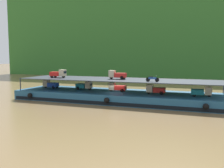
{
  "coord_description": "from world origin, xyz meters",
  "views": [
    {
      "loc": [
        13.0,
        -37.41,
        6.86
      ],
      "look_at": [
        -0.89,
        0.0,
        2.7
      ],
      "focal_mm": 40.44,
      "sensor_mm": 36.0,
      "label": 1
    }
  ],
  "objects_px": {
    "mini_truck_lower_mid": "(117,87)",
    "motorcycle_upper_port": "(152,79)",
    "cargo_barge": "(117,96)",
    "mini_truck_upper_mid": "(117,75)",
    "mini_truck_lower_fore": "(155,89)",
    "mini_truck_lower_aft": "(84,86)",
    "mini_truck_lower_stern": "(50,84)",
    "mini_truck_lower_bow": "(202,92)",
    "mini_truck_upper_stern": "(58,74)"
  },
  "relations": [
    {
      "from": "mini_truck_lower_mid",
      "to": "motorcycle_upper_port",
      "type": "height_order",
      "value": "motorcycle_upper_port"
    },
    {
      "from": "mini_truck_lower_mid",
      "to": "cargo_barge",
      "type": "bearing_deg",
      "value": -67.8
    },
    {
      "from": "cargo_barge",
      "to": "motorcycle_upper_port",
      "type": "bearing_deg",
      "value": -21.11
    },
    {
      "from": "mini_truck_lower_mid",
      "to": "mini_truck_upper_mid",
      "type": "relative_size",
      "value": 1.01
    },
    {
      "from": "mini_truck_lower_fore",
      "to": "mini_truck_upper_mid",
      "type": "distance_m",
      "value": 6.56
    },
    {
      "from": "cargo_barge",
      "to": "mini_truck_lower_mid",
      "type": "distance_m",
      "value": 1.45
    },
    {
      "from": "mini_truck_lower_aft",
      "to": "mini_truck_lower_fore",
      "type": "bearing_deg",
      "value": -5.17
    },
    {
      "from": "mini_truck_lower_stern",
      "to": "mini_truck_lower_mid",
      "type": "bearing_deg",
      "value": -1.12
    },
    {
      "from": "mini_truck_lower_mid",
      "to": "mini_truck_lower_fore",
      "type": "height_order",
      "value": "same"
    },
    {
      "from": "mini_truck_lower_stern",
      "to": "mini_truck_lower_bow",
      "type": "bearing_deg",
      "value": -2.16
    },
    {
      "from": "mini_truck_lower_stern",
      "to": "mini_truck_upper_stern",
      "type": "relative_size",
      "value": 1.0
    },
    {
      "from": "mini_truck_lower_bow",
      "to": "mini_truck_upper_stern",
      "type": "height_order",
      "value": "mini_truck_upper_stern"
    },
    {
      "from": "cargo_barge",
      "to": "mini_truck_lower_aft",
      "type": "bearing_deg",
      "value": 174.36
    },
    {
      "from": "mini_truck_lower_aft",
      "to": "mini_truck_lower_bow",
      "type": "relative_size",
      "value": 1.02
    },
    {
      "from": "mini_truck_upper_mid",
      "to": "mini_truck_lower_mid",
      "type": "bearing_deg",
      "value": 103.91
    },
    {
      "from": "mini_truck_lower_mid",
      "to": "mini_truck_lower_fore",
      "type": "bearing_deg",
      "value": -6.03
    },
    {
      "from": "mini_truck_lower_stern",
      "to": "mini_truck_upper_stern",
      "type": "height_order",
      "value": "mini_truck_upper_stern"
    },
    {
      "from": "mini_truck_lower_stern",
      "to": "mini_truck_upper_mid",
      "type": "distance_m",
      "value": 12.78
    },
    {
      "from": "mini_truck_lower_stern",
      "to": "motorcycle_upper_port",
      "type": "relative_size",
      "value": 1.44
    },
    {
      "from": "mini_truck_lower_mid",
      "to": "mini_truck_upper_stern",
      "type": "distance_m",
      "value": 10.54
    },
    {
      "from": "cargo_barge",
      "to": "mini_truck_lower_aft",
      "type": "distance_m",
      "value": 6.28
    },
    {
      "from": "mini_truck_lower_mid",
      "to": "mini_truck_upper_stern",
      "type": "relative_size",
      "value": 1.02
    },
    {
      "from": "mini_truck_lower_aft",
      "to": "mini_truck_lower_mid",
      "type": "bearing_deg",
      "value": -4.27
    },
    {
      "from": "mini_truck_lower_stern",
      "to": "mini_truck_upper_mid",
      "type": "height_order",
      "value": "mini_truck_upper_mid"
    },
    {
      "from": "mini_truck_lower_stern",
      "to": "motorcycle_upper_port",
      "type": "bearing_deg",
      "value": -8.3
    },
    {
      "from": "cargo_barge",
      "to": "mini_truck_lower_stern",
      "type": "distance_m",
      "value": 12.76
    },
    {
      "from": "mini_truck_lower_aft",
      "to": "mini_truck_upper_stern",
      "type": "bearing_deg",
      "value": -165.18
    },
    {
      "from": "mini_truck_lower_bow",
      "to": "mini_truck_upper_stern",
      "type": "relative_size",
      "value": 1.0
    },
    {
      "from": "mini_truck_lower_aft",
      "to": "motorcycle_upper_port",
      "type": "xyz_separation_m",
      "value": [
        12.12,
        -2.93,
        1.74
      ]
    },
    {
      "from": "mini_truck_lower_aft",
      "to": "mini_truck_lower_fore",
      "type": "relative_size",
      "value": 1.02
    },
    {
      "from": "cargo_barge",
      "to": "mini_truck_lower_mid",
      "type": "height_order",
      "value": "mini_truck_lower_mid"
    },
    {
      "from": "mini_truck_lower_aft",
      "to": "mini_truck_upper_stern",
      "type": "relative_size",
      "value": 1.02
    },
    {
      "from": "mini_truck_lower_bow",
      "to": "mini_truck_upper_mid",
      "type": "bearing_deg",
      "value": 177.0
    },
    {
      "from": "cargo_barge",
      "to": "mini_truck_lower_fore",
      "type": "relative_size",
      "value": 12.02
    },
    {
      "from": "mini_truck_upper_stern",
      "to": "motorcycle_upper_port",
      "type": "height_order",
      "value": "mini_truck_upper_stern"
    },
    {
      "from": "mini_truck_upper_mid",
      "to": "motorcycle_upper_port",
      "type": "height_order",
      "value": "mini_truck_upper_mid"
    },
    {
      "from": "cargo_barge",
      "to": "mini_truck_lower_bow",
      "type": "xyz_separation_m",
      "value": [
        12.64,
        -0.55,
        1.44
      ]
    },
    {
      "from": "mini_truck_lower_stern",
      "to": "mini_truck_lower_mid",
      "type": "distance_m",
      "value": 12.61
    },
    {
      "from": "cargo_barge",
      "to": "mini_truck_lower_stern",
      "type": "height_order",
      "value": "mini_truck_lower_stern"
    },
    {
      "from": "motorcycle_upper_port",
      "to": "mini_truck_lower_aft",
      "type": "bearing_deg",
      "value": 166.4
    },
    {
      "from": "mini_truck_lower_bow",
      "to": "mini_truck_lower_mid",
      "type": "bearing_deg",
      "value": 176.82
    },
    {
      "from": "cargo_barge",
      "to": "mini_truck_lower_aft",
      "type": "height_order",
      "value": "mini_truck_lower_aft"
    },
    {
      "from": "mini_truck_lower_fore",
      "to": "motorcycle_upper_port",
      "type": "bearing_deg",
      "value": -94.07
    },
    {
      "from": "mini_truck_lower_aft",
      "to": "mini_truck_lower_bow",
      "type": "xyz_separation_m",
      "value": [
        18.72,
        -1.16,
        0.0
      ]
    },
    {
      "from": "cargo_barge",
      "to": "mini_truck_lower_stern",
      "type": "xyz_separation_m",
      "value": [
        -12.67,
        0.4,
        1.44
      ]
    },
    {
      "from": "mini_truck_lower_fore",
      "to": "motorcycle_upper_port",
      "type": "xyz_separation_m",
      "value": [
        -0.13,
        -1.82,
        1.74
      ]
    },
    {
      "from": "mini_truck_lower_bow",
      "to": "mini_truck_upper_stern",
      "type": "distance_m",
      "value": 23.12
    },
    {
      "from": "mini_truck_lower_stern",
      "to": "mini_truck_upper_stern",
      "type": "xyz_separation_m",
      "value": [
        2.28,
        -0.94,
        2.0
      ]
    },
    {
      "from": "mini_truck_lower_stern",
      "to": "mini_truck_lower_mid",
      "type": "relative_size",
      "value": 0.99
    },
    {
      "from": "cargo_barge",
      "to": "mini_truck_lower_bow",
      "type": "distance_m",
      "value": 12.73
    }
  ]
}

